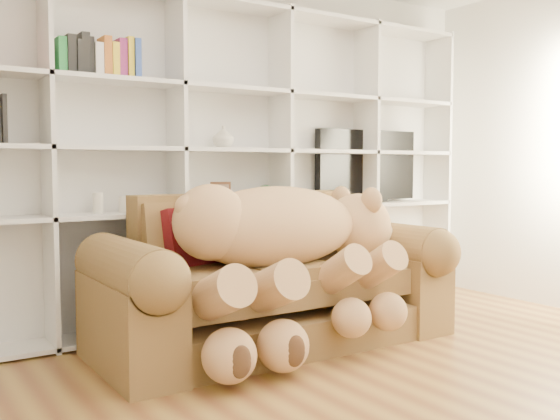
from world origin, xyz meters
TOP-DOWN VIEW (x-y plane):
  - wall_back at (0.00, 2.50)m, footprint 5.00×0.02m
  - bookshelf at (-0.24, 2.36)m, footprint 4.43×0.35m
  - sofa at (-0.05, 1.64)m, footprint 2.36×1.02m
  - teddy_bear at (-0.08, 1.45)m, footprint 1.78×0.97m
  - throw_pillow at (-0.55, 1.81)m, footprint 0.45×0.31m
  - gift_box at (1.15, 1.75)m, footprint 0.36×0.35m
  - tv at (1.38, 2.35)m, footprint 1.07×0.18m
  - picture_frame at (-0.09, 2.30)m, footprint 0.15×0.08m
  - green_vase at (0.31, 2.30)m, footprint 0.17×0.17m
  - figurine_tall at (-1.01, 2.30)m, footprint 0.07×0.07m
  - figurine_short at (-0.83, 2.30)m, footprint 0.08×0.08m
  - snow_globe at (-0.57, 2.30)m, footprint 0.10×0.10m
  - shelf_vase at (-0.06, 2.30)m, footprint 0.17×0.17m

SIDE VIEW (x-z plane):
  - gift_box at x=1.15m, z-range 0.00..0.23m
  - sofa at x=-0.05m, z-range -0.12..0.87m
  - teddy_bear at x=-0.08m, z-range 0.17..1.21m
  - throw_pillow at x=-0.55m, z-range 0.49..0.92m
  - snow_globe at x=-0.57m, z-range 0.87..0.97m
  - figurine_short at x=-0.83m, z-range 0.86..0.98m
  - figurine_tall at x=-1.01m, z-range 0.86..1.00m
  - green_vase at x=0.31m, z-range 0.86..1.04m
  - picture_frame at x=-0.09m, z-range 0.87..1.06m
  - tv at x=1.38m, z-range 0.86..1.49m
  - bookshelf at x=-0.24m, z-range 0.11..2.51m
  - wall_back at x=0.00m, z-range 0.00..2.70m
  - shelf_vase at x=-0.06m, z-range 1.31..1.48m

